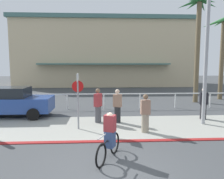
% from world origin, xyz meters
% --- Properties ---
extents(ground_plane, '(80.00, 80.00, 0.00)m').
position_xyz_m(ground_plane, '(0.00, 10.00, 0.00)').
color(ground_plane, '#424447').
extents(sidewalk_strip, '(44.00, 4.00, 0.02)m').
position_xyz_m(sidewalk_strip, '(0.00, 4.20, 0.01)').
color(sidewalk_strip, '#9E9E93').
rests_on(sidewalk_strip, ground).
extents(curb_paint, '(44.00, 0.24, 0.03)m').
position_xyz_m(curb_paint, '(0.00, 2.20, 0.01)').
color(curb_paint, maroon).
rests_on(curb_paint, ground).
extents(building_backdrop, '(24.01, 10.62, 9.14)m').
position_xyz_m(building_backdrop, '(0.31, 26.60, 4.59)').
color(building_backdrop, beige).
rests_on(building_backdrop, ground).
extents(rail_fence, '(19.50, 0.08, 1.04)m').
position_xyz_m(rail_fence, '(0.00, 8.50, 0.84)').
color(rail_fence, white).
rests_on(rail_fence, ground).
extents(stop_sign_bike_lane, '(0.52, 0.56, 2.56)m').
position_xyz_m(stop_sign_bike_lane, '(-1.25, 3.91, 1.68)').
color(stop_sign_bike_lane, gray).
rests_on(stop_sign_bike_lane, ground).
extents(streetlight_curb, '(0.24, 2.54, 7.50)m').
position_xyz_m(streetlight_curb, '(4.86, 4.18, 4.28)').
color(streetlight_curb, '#9EA0A5').
rests_on(streetlight_curb, ground).
extents(palm_tree_1, '(2.95, 3.37, 7.95)m').
position_xyz_m(palm_tree_1, '(7.25, 10.80, 5.82)').
color(palm_tree_1, brown).
rests_on(palm_tree_1, ground).
extents(palm_tree_2, '(3.05, 3.05, 6.80)m').
position_xyz_m(palm_tree_2, '(9.94, 12.08, 5.17)').
color(palm_tree_2, brown).
rests_on(palm_tree_2, ground).
extents(car_blue_1, '(4.40, 2.02, 1.69)m').
position_xyz_m(car_blue_1, '(-5.26, 6.50, 0.87)').
color(car_blue_1, '#284793').
rests_on(car_blue_1, ground).
extents(cyclist_black_0, '(0.83, 1.67, 1.50)m').
position_xyz_m(cyclist_black_0, '(0.03, 0.70, 0.69)').
color(cyclist_black_0, black).
rests_on(cyclist_black_0, ground).
extents(pedestrian_0, '(0.40, 0.32, 1.69)m').
position_xyz_m(pedestrian_0, '(1.71, 3.28, 0.78)').
color(pedestrian_0, gray).
rests_on(pedestrian_0, ground).
extents(pedestrian_1, '(0.44, 0.48, 1.76)m').
position_xyz_m(pedestrian_1, '(-0.36, 5.00, 0.82)').
color(pedestrian_1, '#4C4C51').
rests_on(pedestrian_1, ground).
extents(pedestrian_2, '(0.44, 0.38, 1.72)m').
position_xyz_m(pedestrian_2, '(5.32, 5.39, 0.80)').
color(pedestrian_2, '#232326').
rests_on(pedestrian_2, ground).
extents(pedestrian_3, '(0.47, 0.42, 1.72)m').
position_xyz_m(pedestrian_3, '(0.63, 4.93, 0.80)').
color(pedestrian_3, '#232326').
rests_on(pedestrian_3, ground).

